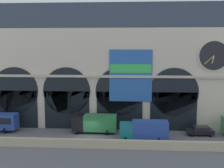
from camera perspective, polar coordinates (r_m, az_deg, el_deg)
name	(u,v)px	position (r m, az deg, el deg)	size (l,w,h in m)	color
ground_plane	(89,138)	(46.94, -4.58, -10.66)	(200.00, 200.00, 0.00)	slate
quay_parapet_wall	(84,144)	(42.38, -5.53, -11.77)	(90.00, 0.70, 1.29)	#BCAD8C
station_building	(95,68)	(52.18, -3.46, 3.24)	(48.77, 5.39, 22.15)	beige
box_truck_center	(95,123)	(48.96, -3.42, -7.81)	(7.50, 2.91, 3.12)	black
box_truck_mideast	(144,130)	(45.41, 6.51, -9.06)	(7.50, 2.91, 3.12)	#19727A
car_east	(200,131)	(49.98, 17.23, -8.89)	(4.40, 2.22, 1.55)	black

